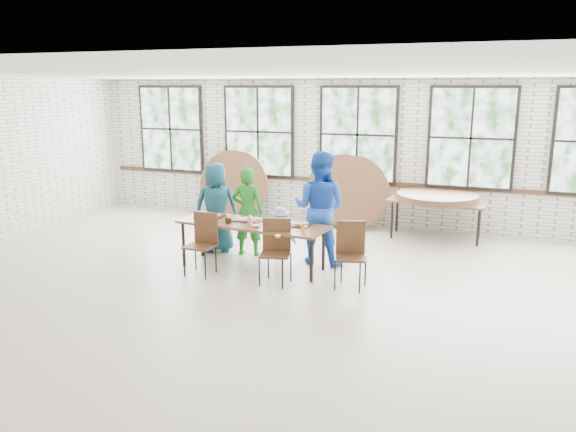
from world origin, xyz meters
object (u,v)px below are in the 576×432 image
Objects in this scene: chair_near_left at (203,238)px; storage_table at (437,203)px; chair_near_right at (276,245)px; dining_table at (252,226)px.

storage_table is at bearing 50.83° from chair_near_left.
chair_near_left and chair_near_right have the same top height.
chair_near_left is 0.51× the size of storage_table.
dining_table is 1.32× the size of storage_table.
chair_near_right is (1.20, 0.02, 0.00)m from chair_near_left.
dining_table is 2.59× the size of chair_near_right.
storage_table is (3.14, 3.34, 0.13)m from chair_near_left.
storage_table is at bearing 53.72° from dining_table.
storage_table is at bearing 45.41° from chair_near_right.
chair_near_right is at bearing -33.11° from dining_table.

